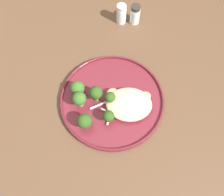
{
  "coord_description": "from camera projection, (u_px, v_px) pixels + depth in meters",
  "views": [
    {
      "loc": [
        0.03,
        -0.25,
        1.36
      ],
      "look_at": [
        0.01,
        0.03,
        0.76
      ],
      "focal_mm": 38.52,
      "sensor_mm": 36.0,
      "label": 1
    }
  ],
  "objects": [
    {
      "name": "seared_scallop_half_hidden",
      "position": [
        120.0,
        102.0,
        0.65
      ],
      "size": [
        0.03,
        0.03,
        0.01
      ],
      "color": "beige",
      "rests_on": "dinner_plate"
    },
    {
      "name": "seared_scallop_large_seared",
      "position": [
        130.0,
        112.0,
        0.64
      ],
      "size": [
        0.03,
        0.03,
        0.01
      ],
      "color": "#DBB77A",
      "rests_on": "dinner_plate"
    },
    {
      "name": "broccoli_floret_small_sprig",
      "position": [
        85.0,
        121.0,
        0.61
      ],
      "size": [
        0.04,
        0.04,
        0.05
      ],
      "color": "#89A356",
      "rests_on": "dinner_plate"
    },
    {
      "name": "broccoli_floret_front_edge",
      "position": [
        110.0,
        98.0,
        0.64
      ],
      "size": [
        0.03,
        0.03,
        0.05
      ],
      "color": "#7A994C",
      "rests_on": "dinner_plate"
    },
    {
      "name": "salt_shaker",
      "position": [
        121.0,
        14.0,
        0.77
      ],
      "size": [
        0.03,
        0.03,
        0.07
      ],
      "color": "white",
      "rests_on": "wooden_dining_table"
    },
    {
      "name": "onion_sliver_pale_crescent",
      "position": [
        98.0,
        105.0,
        0.66
      ],
      "size": [
        0.05,
        0.03,
        0.0
      ],
      "primitive_type": "cube",
      "rotation": [
        0.0,
        0.0,
        3.62
      ],
      "color": "silver",
      "rests_on": "dinner_plate"
    },
    {
      "name": "dinner_plate",
      "position": [
        112.0,
        100.0,
        0.67
      ],
      "size": [
        0.29,
        0.29,
        0.02
      ],
      "color": "maroon",
      "rests_on": "wooden_dining_table"
    },
    {
      "name": "seared_scallop_center_golden",
      "position": [
        131.0,
        101.0,
        0.65
      ],
      "size": [
        0.03,
        0.03,
        0.01
      ],
      "color": "#E5C689",
      "rests_on": "dinner_plate"
    },
    {
      "name": "seared_scallop_tilted_round",
      "position": [
        113.0,
        95.0,
        0.66
      ],
      "size": [
        0.03,
        0.03,
        0.02
      ],
      "color": "beige",
      "rests_on": "dinner_plate"
    },
    {
      "name": "noodle_bed",
      "position": [
        129.0,
        104.0,
        0.65
      ],
      "size": [
        0.12,
        0.1,
        0.03
      ],
      "color": "beige",
      "rests_on": "dinner_plate"
    },
    {
      "name": "pepper_shaker",
      "position": [
        135.0,
        14.0,
        0.77
      ],
      "size": [
        0.03,
        0.03,
        0.07
      ],
      "color": "white",
      "rests_on": "wooden_dining_table"
    },
    {
      "name": "broccoli_floret_tall_stalk",
      "position": [
        109.0,
        116.0,
        0.62
      ],
      "size": [
        0.03,
        0.03,
        0.05
      ],
      "color": "#7A994C",
      "rests_on": "dinner_plate"
    },
    {
      "name": "broccoli_floret_center_pile",
      "position": [
        96.0,
        93.0,
        0.64
      ],
      "size": [
        0.04,
        0.04,
        0.06
      ],
      "color": "#7A994C",
      "rests_on": "dinner_plate"
    },
    {
      "name": "broccoli_floret_right_tilted",
      "position": [
        79.0,
        99.0,
        0.63
      ],
      "size": [
        0.04,
        0.04,
        0.06
      ],
      "color": "#89A356",
      "rests_on": "dinner_plate"
    },
    {
      "name": "ground",
      "position": [
        109.0,
        161.0,
        1.34
      ],
      "size": [
        6.0,
        6.0,
        0.0
      ],
      "primitive_type": "plane",
      "color": "#2D2B28"
    },
    {
      "name": "seared_scallop_tiny_bay",
      "position": [
        117.0,
        110.0,
        0.64
      ],
      "size": [
        0.02,
        0.02,
        0.02
      ],
      "color": "#DBB77A",
      "rests_on": "dinner_plate"
    },
    {
      "name": "onion_sliver_long_sliver",
      "position": [
        109.0,
        119.0,
        0.64
      ],
      "size": [
        0.01,
        0.04,
        0.0
      ],
      "primitive_type": "cube",
      "rotation": [
        0.0,
        0.0,
        1.4
      ],
      "color": "silver",
      "rests_on": "dinner_plate"
    },
    {
      "name": "broccoli_floret_beside_noodles",
      "position": [
        77.0,
        88.0,
        0.65
      ],
      "size": [
        0.04,
        0.04,
        0.05
      ],
      "color": "#7A994C",
      "rests_on": "dinner_plate"
    },
    {
      "name": "onion_sliver_curled_piece",
      "position": [
        110.0,
        112.0,
        0.65
      ],
      "size": [
        0.05,
        0.02,
        0.0
      ],
      "primitive_type": "cube",
      "rotation": [
        0.0,
        0.0,
        5.95
      ],
      "color": "silver",
      "rests_on": "dinner_plate"
    },
    {
      "name": "seared_scallop_front_small",
      "position": [
        146.0,
        97.0,
        0.66
      ],
      "size": [
        0.03,
        0.03,
        0.01
      ],
      "color": "beige",
      "rests_on": "dinner_plate"
    },
    {
      "name": "wooden_dining_table",
      "position": [
        107.0,
        120.0,
        0.74
      ],
      "size": [
        1.4,
        1.0,
        0.74
      ],
      "color": "brown",
      "rests_on": "ground"
    },
    {
      "name": "seared_scallop_rear_pale",
      "position": [
        110.0,
        101.0,
        0.65
      ],
      "size": [
        0.02,
        0.02,
        0.01
      ],
      "color": "#E5C689",
      "rests_on": "dinner_plate"
    }
  ]
}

